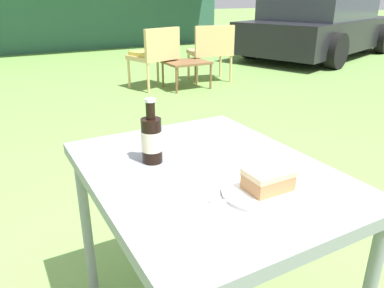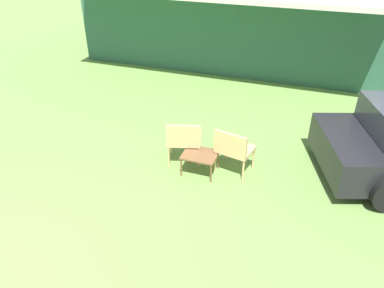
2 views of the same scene
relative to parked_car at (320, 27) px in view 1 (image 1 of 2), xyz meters
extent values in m
cube|color=black|center=(0.05, 0.02, -0.14)|extent=(4.44, 2.94, 0.58)
cube|color=#383D47|center=(-0.14, -0.05, 0.39)|extent=(2.65, 2.22, 0.47)
cylinder|color=black|center=(0.97, 1.27, -0.29)|extent=(0.65, 0.39, 0.62)
cylinder|color=black|center=(1.54, -0.41, -0.29)|extent=(0.65, 0.39, 0.62)
cylinder|color=black|center=(-1.44, 0.45, -0.29)|extent=(0.65, 0.39, 0.62)
cylinder|color=black|center=(-0.87, -1.23, -0.29)|extent=(0.65, 0.39, 0.62)
cylinder|color=tan|center=(-4.03, -0.69, -0.40)|extent=(0.04, 0.04, 0.39)
cylinder|color=tan|center=(-4.53, -0.84, -0.40)|extent=(0.04, 0.04, 0.39)
cylinder|color=tan|center=(-3.91, -1.10, -0.40)|extent=(0.04, 0.04, 0.39)
cylinder|color=tan|center=(-4.41, -1.25, -0.40)|extent=(0.04, 0.04, 0.39)
cube|color=tan|center=(-4.22, -0.97, -0.18)|extent=(0.70, 0.63, 0.06)
cube|color=tan|center=(-4.16, -1.18, 0.04)|extent=(0.57, 0.21, 0.37)
cube|color=gold|center=(-4.22, -0.97, -0.12)|extent=(0.62, 0.54, 0.05)
cylinder|color=tan|center=(-3.00, -0.82, -0.40)|extent=(0.04, 0.04, 0.39)
cylinder|color=tan|center=(-3.51, -0.71, -0.40)|extent=(0.04, 0.04, 0.39)
cylinder|color=tan|center=(-3.08, -1.23, -0.40)|extent=(0.04, 0.04, 0.39)
cylinder|color=tan|center=(-3.60, -1.13, -0.40)|extent=(0.04, 0.04, 0.39)
cube|color=tan|center=(-3.30, -0.97, -0.18)|extent=(0.67, 0.59, 0.06)
cube|color=tan|center=(-3.34, -1.18, 0.04)|extent=(0.58, 0.17, 0.37)
cube|color=brown|center=(-3.84, -1.25, -0.24)|extent=(0.58, 0.48, 0.03)
cylinder|color=brown|center=(-4.10, -1.46, -0.43)|extent=(0.03, 0.03, 0.34)
cylinder|color=brown|center=(-3.57, -1.46, -0.43)|extent=(0.03, 0.03, 0.34)
cylinder|color=brown|center=(-4.10, -1.03, -0.43)|extent=(0.03, 0.03, 0.34)
cylinder|color=brown|center=(-3.57, -1.03, -0.43)|extent=(0.03, 0.03, 0.34)
cube|color=gray|center=(-5.72, -4.91, 0.09)|extent=(0.71, 0.90, 0.04)
cylinder|color=gray|center=(-6.04, -4.50, -0.26)|extent=(0.04, 0.04, 0.67)
cylinder|color=gray|center=(-5.41, -4.50, -0.26)|extent=(0.04, 0.04, 0.67)
cylinder|color=white|center=(-5.68, -5.12, 0.12)|extent=(0.21, 0.21, 0.01)
cube|color=#AD7A4C|center=(-5.65, -5.12, 0.14)|extent=(0.12, 0.09, 0.04)
cube|color=#DBBC89|center=(-5.65, -5.12, 0.17)|extent=(0.12, 0.09, 0.02)
cylinder|color=black|center=(-5.85, -4.77, 0.19)|extent=(0.07, 0.07, 0.15)
cylinder|color=black|center=(-5.85, -4.77, 0.29)|extent=(0.03, 0.03, 0.06)
cylinder|color=silver|center=(-5.85, -4.77, 0.32)|extent=(0.03, 0.03, 0.01)
cylinder|color=beige|center=(-5.85, -4.77, 0.19)|extent=(0.07, 0.07, 0.07)
cube|color=silver|center=(-5.74, -5.13, 0.11)|extent=(0.17, 0.09, 0.01)
camera|label=1|loc=(-6.28, -5.82, 0.62)|focal=35.00mm
camera|label=2|loc=(-2.20, -6.27, 3.20)|focal=35.00mm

